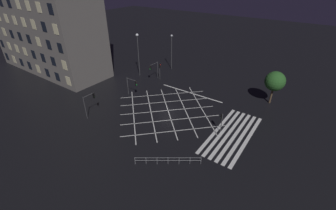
% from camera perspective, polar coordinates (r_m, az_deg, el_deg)
% --- Properties ---
extents(ground_plane, '(200.00, 200.00, 0.00)m').
position_cam_1_polar(ground_plane, '(38.59, -0.00, -1.38)').
color(ground_plane, black).
extents(road_markings, '(19.88, 23.92, 0.01)m').
position_cam_1_polar(road_markings, '(36.10, 9.43, -4.36)').
color(road_markings, silver).
rests_on(road_markings, ground_plane).
extents(office_building, '(10.06, 29.76, 29.35)m').
position_cam_1_polar(office_building, '(59.03, -29.92, 21.38)').
color(office_building, slate).
rests_on(office_building, ground_plane).
extents(traffic_light_median_south, '(0.36, 0.39, 3.24)m').
position_cam_1_polar(traffic_light_median_south, '(33.17, 13.40, -3.49)').
color(traffic_light_median_south, '#424244').
rests_on(traffic_light_median_south, ground_plane).
extents(traffic_light_ne_main, '(2.74, 0.36, 3.88)m').
position_cam_1_polar(traffic_light_ne_main, '(48.60, -3.69, 9.37)').
color(traffic_light_ne_main, '#424244').
rests_on(traffic_light_ne_main, ground_plane).
extents(traffic_light_nw_main, '(2.23, 0.36, 3.98)m').
position_cam_1_polar(traffic_light_nw_main, '(37.89, -19.20, 1.21)').
color(traffic_light_nw_main, '#424244').
rests_on(traffic_light_nw_main, ground_plane).
extents(traffic_light_ne_cross, '(0.36, 0.39, 3.60)m').
position_cam_1_polar(traffic_light_ne_cross, '(49.23, -2.04, 9.34)').
color(traffic_light_ne_cross, '#424244').
rests_on(traffic_light_ne_cross, ground_plane).
extents(traffic_light_median_north, '(0.36, 2.50, 3.53)m').
position_cam_1_polar(traffic_light_median_north, '(42.45, -9.00, 5.37)').
color(traffic_light_median_north, '#424244').
rests_on(traffic_light_median_north, ground_plane).
extents(street_lamp_east, '(0.60, 0.60, 9.40)m').
position_cam_1_polar(street_lamp_east, '(50.30, -7.69, 14.93)').
color(street_lamp_east, '#424244').
rests_on(street_lamp_east, ground_plane).
extents(street_lamp_west, '(0.48, 0.48, 8.24)m').
position_cam_1_polar(street_lamp_west, '(54.08, 0.92, 14.75)').
color(street_lamp_west, '#424244').
rests_on(street_lamp_west, ground_plane).
extents(street_tree_near, '(3.43, 3.43, 6.01)m').
position_cam_1_polar(street_tree_near, '(43.05, 25.53, 5.46)').
color(street_tree_near, brown).
rests_on(street_tree_near, ground_plane).
extents(pedestrian_railing, '(4.71, 6.69, 1.05)m').
position_cam_1_polar(pedestrian_railing, '(28.30, 0.00, -13.77)').
color(pedestrian_railing, '#9EA0A5').
rests_on(pedestrian_railing, ground_plane).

